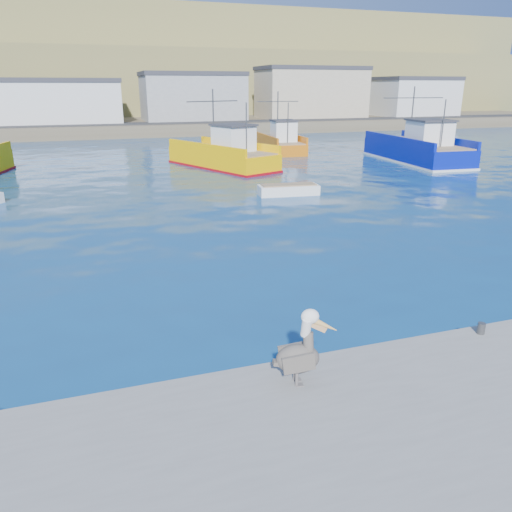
% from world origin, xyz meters
% --- Properties ---
extents(ground, '(260.00, 260.00, 0.00)m').
position_xyz_m(ground, '(0.00, 0.00, 0.00)').
color(ground, navy).
rests_on(ground, ground).
extents(dock_bollards, '(36.20, 0.20, 0.30)m').
position_xyz_m(dock_bollards, '(0.60, -3.40, 0.65)').
color(dock_bollards, '#4C4C4C').
rests_on(dock_bollards, dock).
extents(far_shore, '(200.00, 81.00, 24.00)m').
position_xyz_m(far_shore, '(0.00, 109.20, 8.98)').
color(far_shore, brown).
rests_on(far_shore, ground).
extents(trawler_yellow_b, '(7.86, 11.80, 6.50)m').
position_xyz_m(trawler_yellow_b, '(4.79, 29.12, 1.03)').
color(trawler_yellow_b, '#FBB300').
rests_on(trawler_yellow_b, ground).
extents(trawler_blue, '(6.07, 12.95, 6.69)m').
position_xyz_m(trawler_blue, '(22.65, 26.85, 1.11)').
color(trawler_blue, '#051493').
rests_on(trawler_blue, ground).
extents(boat_orange, '(4.51, 8.77, 6.12)m').
position_xyz_m(boat_orange, '(13.17, 37.34, 1.04)').
color(boat_orange, '#CA630C').
rests_on(boat_orange, ground).
extents(skiff_mid, '(3.97, 1.76, 0.84)m').
position_xyz_m(skiff_mid, '(5.74, 16.75, 0.27)').
color(skiff_mid, silver).
rests_on(skiff_mid, ground).
extents(skiff_far, '(2.47, 4.17, 0.86)m').
position_xyz_m(skiff_far, '(30.64, 34.08, 0.27)').
color(skiff_far, silver).
rests_on(skiff_far, ground).
extents(pelican, '(1.41, 0.73, 1.74)m').
position_xyz_m(pelican, '(-2.40, -3.99, 1.24)').
color(pelican, '#595451').
rests_on(pelican, dock).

